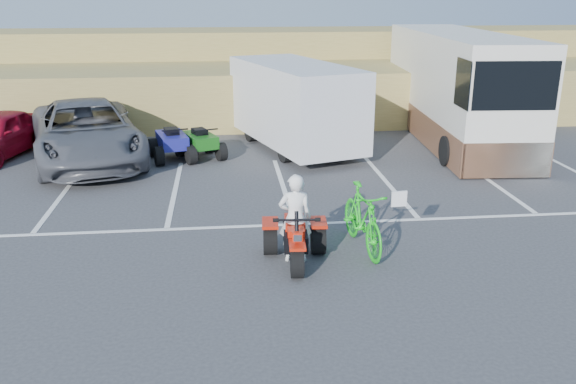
{
  "coord_description": "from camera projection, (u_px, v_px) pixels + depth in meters",
  "views": [
    {
      "loc": [
        -1.46,
        -9.55,
        4.73
      ],
      "look_at": [
        -0.25,
        1.6,
        1.0
      ],
      "focal_mm": 38.0,
      "sensor_mm": 36.0,
      "label": 1
    }
  ],
  "objects": [
    {
      "name": "red_trike_atv",
      "position": [
        295.0,
        263.0,
        11.08
      ],
      "size": [
        1.31,
        1.68,
        1.04
      ],
      "primitive_type": null,
      "rotation": [
        0.0,
        0.0,
        -0.07
      ],
      "color": "red",
      "rests_on": "ground"
    },
    {
      "name": "grey_pickup",
      "position": [
        86.0,
        132.0,
        17.44
      ],
      "size": [
        4.4,
        6.69,
        1.71
      ],
      "primitive_type": "imported",
      "rotation": [
        0.0,
        0.0,
        0.28
      ],
      "color": "#4F5057",
      "rests_on": "ground"
    },
    {
      "name": "rider",
      "position": [
        295.0,
        218.0,
        10.97
      ],
      "size": [
        0.63,
        0.43,
        1.65
      ],
      "primitive_type": "imported",
      "rotation": [
        0.0,
        0.0,
        3.07
      ],
      "color": "white",
      "rests_on": "ground"
    },
    {
      "name": "ground",
      "position": [
        312.0,
        274.0,
        10.65
      ],
      "size": [
        100.0,
        100.0,
        0.0
      ],
      "primitive_type": "plane",
      "color": "#38383B",
      "rests_on": "ground"
    },
    {
      "name": "quad_atv_blue",
      "position": [
        173.0,
        159.0,
        17.86
      ],
      "size": [
        1.54,
        1.83,
        1.04
      ],
      "primitive_type": null,
      "rotation": [
        0.0,
        0.0,
        0.25
      ],
      "color": "navy",
      "rests_on": "ground"
    },
    {
      "name": "cargo_trailer",
      "position": [
        295.0,
        103.0,
        18.71
      ],
      "size": [
        3.85,
        6.03,
        2.62
      ],
      "rotation": [
        0.0,
        0.0,
        0.31
      ],
      "color": "silver",
      "rests_on": "ground"
    },
    {
      "name": "parking_stripes",
      "position": [
        323.0,
        197.0,
        14.58
      ],
      "size": [
        28.0,
        5.16,
        0.01
      ],
      "color": "white",
      "rests_on": "ground"
    },
    {
      "name": "green_dirt_bike",
      "position": [
        363.0,
        218.0,
        11.5
      ],
      "size": [
        0.81,
        2.13,
        1.25
      ],
      "primitive_type": "imported",
      "rotation": [
        0.0,
        0.0,
        0.11
      ],
      "color": "#14BF19",
      "rests_on": "ground"
    },
    {
      "name": "rv_motorhome",
      "position": [
        455.0,
        94.0,
        19.95
      ],
      "size": [
        2.99,
        9.59,
        3.4
      ],
      "rotation": [
        0.0,
        0.0,
        -0.06
      ],
      "color": "silver",
      "rests_on": "ground"
    },
    {
      "name": "quad_atv_green",
      "position": [
        201.0,
        158.0,
        17.98
      ],
      "size": [
        1.61,
        1.83,
        0.99
      ],
      "primitive_type": null,
      "rotation": [
        0.0,
        0.0,
        0.37
      ],
      "color": "#155814",
      "rests_on": "ground"
    },
    {
      "name": "grass_embankment",
      "position": [
        257.0,
        75.0,
        24.81
      ],
      "size": [
        40.0,
        8.5,
        3.1
      ],
      "color": "olive",
      "rests_on": "ground"
    }
  ]
}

